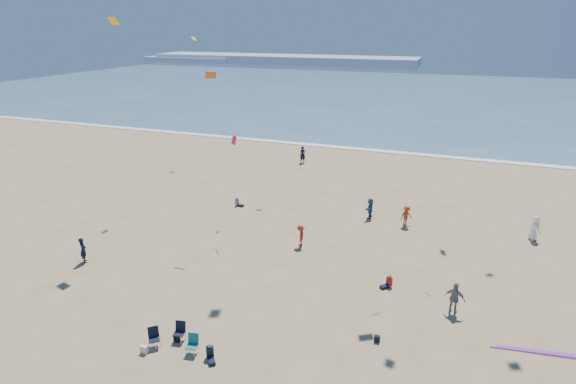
% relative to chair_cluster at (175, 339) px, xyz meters
% --- Properties ---
extents(ocean, '(220.00, 100.00, 0.06)m').
position_rel_chair_cluster_xyz_m(ocean, '(2.71, 90.20, -0.47)').
color(ocean, '#476B84').
rests_on(ocean, ground).
extents(surf_line, '(220.00, 1.20, 0.08)m').
position_rel_chair_cluster_xyz_m(surf_line, '(2.71, 40.20, -0.46)').
color(surf_line, white).
rests_on(surf_line, ground).
extents(headland_far, '(110.00, 20.00, 3.20)m').
position_rel_chair_cluster_xyz_m(headland_far, '(-57.29, 165.20, 1.10)').
color(headland_far, '#7A8EA8').
rests_on(headland_far, ground).
extents(headland_near, '(40.00, 14.00, 2.00)m').
position_rel_chair_cluster_xyz_m(headland_near, '(-97.29, 160.20, 0.50)').
color(headland_near, '#7A8EA8').
rests_on(headland_near, ground).
extents(standing_flyers, '(32.50, 40.71, 1.94)m').
position_rel_chair_cluster_xyz_m(standing_flyers, '(6.63, 8.38, 0.35)').
color(standing_flyers, white).
rests_on(standing_flyers, ground).
extents(seated_group, '(15.29, 25.10, 0.84)m').
position_rel_chair_cluster_xyz_m(seated_group, '(2.47, 2.86, -0.08)').
color(seated_group, silver).
rests_on(seated_group, ground).
extents(chair_cluster, '(2.77, 1.57, 1.00)m').
position_rel_chair_cluster_xyz_m(chair_cluster, '(0.00, 0.00, 0.00)').
color(chair_cluster, black).
rests_on(chair_cluster, ground).
extents(white_tote, '(0.35, 0.20, 0.40)m').
position_rel_chair_cluster_xyz_m(white_tote, '(-1.18, -0.87, -0.30)').
color(white_tote, silver).
rests_on(white_tote, ground).
extents(black_backpack, '(0.30, 0.22, 0.38)m').
position_rel_chair_cluster_xyz_m(black_backpack, '(-0.20, 0.42, -0.31)').
color(black_backpack, black).
rests_on(black_backpack, ground).
extents(navy_bag, '(0.28, 0.18, 0.34)m').
position_rel_chair_cluster_xyz_m(navy_bag, '(9.23, 3.81, -0.33)').
color(navy_bag, black).
rests_on(navy_bag, ground).
extents(kites_aloft, '(43.23, 38.67, 29.29)m').
position_rel_chair_cluster_xyz_m(kites_aloft, '(11.25, 9.68, 14.05)').
color(kites_aloft, pink).
rests_on(kites_aloft, ground).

